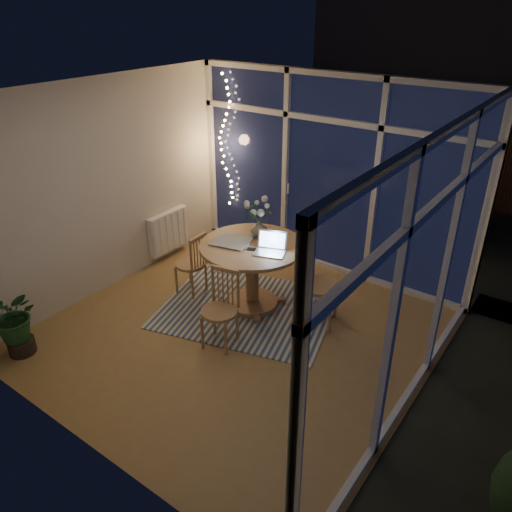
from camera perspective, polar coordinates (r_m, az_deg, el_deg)
name	(u,v)px	position (r m, az deg, el deg)	size (l,w,h in m)	color
floor	(238,333)	(5.71, -2.09, -8.73)	(4.00, 4.00, 0.00)	olive
ceiling	(233,95)	(4.66, -2.66, 17.95)	(4.00, 4.00, 0.00)	white
wall_back	(330,176)	(6.62, 8.50, 9.00)	(4.00, 0.04, 2.60)	beige
wall_front	(65,320)	(3.88, -20.96, -6.89)	(4.00, 0.04, 2.60)	beige
wall_left	(106,188)	(6.40, -16.73, 7.45)	(0.04, 4.00, 2.60)	beige
wall_right	(432,288)	(4.25, 19.50, -3.49)	(0.04, 4.00, 2.60)	beige
window_wall_back	(329,177)	(6.59, 8.33, 8.92)	(4.00, 0.10, 2.60)	silver
window_wall_right	(427,287)	(4.25, 18.99, -3.33)	(0.10, 4.00, 2.60)	silver
radiator	(168,231)	(7.22, -9.97, 2.80)	(0.10, 0.70, 0.58)	white
fairy_lights	(225,142)	(7.34, -3.53, 12.91)	(0.24, 0.10, 1.85)	#FFBA66
garden_patio	(429,210)	(9.56, 19.19, 4.93)	(12.00, 6.00, 0.10)	black
garden_fence	(420,148)	(9.86, 18.23, 11.69)	(11.00, 0.08, 1.80)	#311C12
neighbour_roof	(493,58)	(12.42, 25.43, 19.73)	(7.00, 3.00, 2.20)	#34373E
garden_shrubs	(324,194)	(8.43, 7.83, 7.00)	(0.90, 0.90, 0.90)	black
rug	(247,308)	(6.10, -0.98, -5.99)	(2.01, 1.61, 0.01)	beige
dining_table	(252,276)	(5.95, -0.43, -2.27)	(1.22, 1.22, 0.83)	#AB794D
chair_left	(190,263)	(6.28, -7.54, -0.77)	(0.39, 0.39, 0.84)	#AB794D
chair_right	(320,284)	(5.64, 7.35, -3.15)	(0.48, 0.48, 1.03)	#AB794D
chair_front	(219,310)	(5.30, -4.24, -6.16)	(0.41, 0.41, 0.88)	#AB794D
laptop	(270,244)	(5.50, 1.58, 1.43)	(0.33, 0.29, 0.24)	silver
flower_vase	(259,229)	(5.90, 0.34, 3.15)	(0.20, 0.20, 0.21)	silver
bowl	(276,243)	(5.75, 2.29, 1.48)	(0.15, 0.15, 0.04)	silver
newspapers	(232,241)	(5.83, -2.81, 1.74)	(0.42, 0.32, 0.02)	beige
phone	(253,249)	(5.63, -0.38, 0.79)	(0.12, 0.06, 0.01)	black
potted_plant	(15,323)	(5.77, -25.79, -6.87)	(0.54, 0.47, 0.76)	#194620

